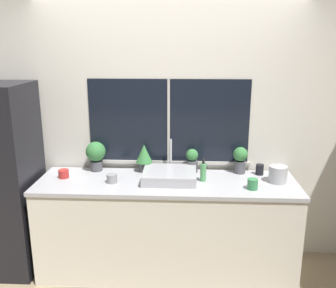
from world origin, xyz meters
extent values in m
cube|color=silver|center=(0.00, 0.73, 1.35)|extent=(8.00, 0.06, 2.70)
cube|color=black|center=(0.00, 0.69, 1.39)|extent=(1.55, 0.01, 0.80)
cube|color=#BCB7AD|center=(0.00, 0.69, 1.39)|extent=(0.02, 0.01, 0.80)
cube|color=#BCB7AD|center=(0.00, 0.69, 0.97)|extent=(1.61, 0.04, 0.03)
cube|color=silver|center=(0.00, 0.33, 0.44)|extent=(2.33, 0.66, 0.87)
cube|color=#ADADB2|center=(0.00, 0.33, 0.89)|extent=(2.36, 0.68, 0.03)
cube|color=black|center=(-1.55, 0.32, 0.89)|extent=(0.64, 0.61, 1.78)
cube|color=#ADADB2|center=(0.02, 0.36, 0.95)|extent=(0.48, 0.42, 0.09)
cylinder|color=#B7B7BC|center=(0.02, 0.60, 0.92)|extent=(0.04, 0.04, 0.03)
cylinder|color=#B7B7BC|center=(0.02, 0.60, 1.08)|extent=(0.02, 0.02, 0.29)
cylinder|color=#4C4C51|center=(-0.70, 0.59, 0.95)|extent=(0.12, 0.12, 0.10)
sphere|color=#387A3D|center=(-0.70, 0.59, 1.10)|extent=(0.19, 0.19, 0.19)
cylinder|color=#4C4C51|center=(-0.23, 0.59, 0.95)|extent=(0.10, 0.10, 0.09)
cone|color=#387A3D|center=(-0.23, 0.59, 1.09)|extent=(0.16, 0.16, 0.18)
cylinder|color=#4C4C51|center=(0.23, 0.59, 0.96)|extent=(0.11, 0.11, 0.12)
sphere|color=#387A3D|center=(0.23, 0.59, 1.08)|extent=(0.12, 0.12, 0.12)
cylinder|color=#4C4C51|center=(0.69, 0.59, 0.97)|extent=(0.11, 0.11, 0.12)
sphere|color=#387A3D|center=(0.69, 0.59, 1.09)|extent=(0.14, 0.14, 0.14)
cylinder|color=#519E5B|center=(0.33, 0.35, 0.99)|extent=(0.05, 0.05, 0.17)
cylinder|color=black|center=(0.33, 0.35, 1.09)|extent=(0.02, 0.02, 0.05)
cylinder|color=black|center=(0.87, 0.55, 0.96)|extent=(0.07, 0.07, 0.10)
cylinder|color=#B72D28|center=(-0.96, 0.37, 0.94)|extent=(0.09, 0.09, 0.08)
cylinder|color=#38844C|center=(0.74, 0.18, 0.95)|extent=(0.09, 0.09, 0.09)
cylinder|color=gray|center=(-0.49, 0.27, 0.95)|extent=(0.09, 0.09, 0.08)
cylinder|color=#B2B2B7|center=(1.00, 0.35, 0.98)|extent=(0.16, 0.16, 0.15)
cone|color=#B2B2B7|center=(1.00, 0.35, 1.07)|extent=(0.14, 0.14, 0.02)
camera|label=1|loc=(0.17, -2.85, 2.12)|focal=40.00mm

